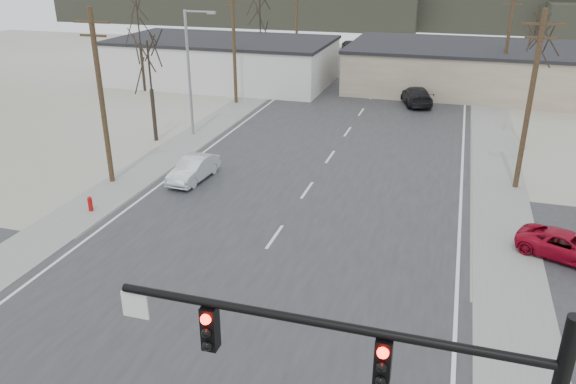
{
  "coord_description": "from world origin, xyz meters",
  "views": [
    {
      "loc": [
        7.52,
        -14.72,
        12.59
      ],
      "look_at": [
        0.76,
        7.7,
        2.6
      ],
      "focal_mm": 35.0,
      "sensor_mm": 36.0,
      "label": 1
    }
  ],
  "objects_px": {
    "car_far_b": "(350,46)",
    "car_parked_red": "(567,246)",
    "fire_hydrant": "(90,204)",
    "car_far_a": "(416,95)",
    "sedan_crossing": "(193,169)"
  },
  "relations": [
    {
      "from": "car_far_a",
      "to": "car_far_b",
      "type": "bearing_deg",
      "value": -84.47
    },
    {
      "from": "fire_hydrant",
      "to": "car_parked_red",
      "type": "height_order",
      "value": "car_parked_red"
    },
    {
      "from": "sedan_crossing",
      "to": "car_far_b",
      "type": "distance_m",
      "value": 49.85
    },
    {
      "from": "fire_hydrant",
      "to": "car_far_b",
      "type": "relative_size",
      "value": 0.2
    },
    {
      "from": "fire_hydrant",
      "to": "car_far_a",
      "type": "bearing_deg",
      "value": 62.87
    },
    {
      "from": "car_far_a",
      "to": "car_parked_red",
      "type": "bearing_deg",
      "value": 91.8
    },
    {
      "from": "car_far_b",
      "to": "car_parked_red",
      "type": "xyz_separation_m",
      "value": [
        20.16,
        -53.62,
        -0.16
      ]
    },
    {
      "from": "car_parked_red",
      "to": "car_far_a",
      "type": "bearing_deg",
      "value": 41.08
    },
    {
      "from": "sedan_crossing",
      "to": "car_far_a",
      "type": "height_order",
      "value": "car_far_a"
    },
    {
      "from": "sedan_crossing",
      "to": "fire_hydrant",
      "type": "bearing_deg",
      "value": -116.21
    },
    {
      "from": "car_far_b",
      "to": "sedan_crossing",
      "type": "bearing_deg",
      "value": -112.37
    },
    {
      "from": "car_far_b",
      "to": "car_far_a",
      "type": "bearing_deg",
      "value": -90.19
    },
    {
      "from": "fire_hydrant",
      "to": "car_far_b",
      "type": "bearing_deg",
      "value": 86.8
    },
    {
      "from": "fire_hydrant",
      "to": "car_far_b",
      "type": "xyz_separation_m",
      "value": [
        3.1,
        55.45,
        0.33
      ]
    },
    {
      "from": "sedan_crossing",
      "to": "car_parked_red",
      "type": "distance_m",
      "value": 20.32
    }
  ]
}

